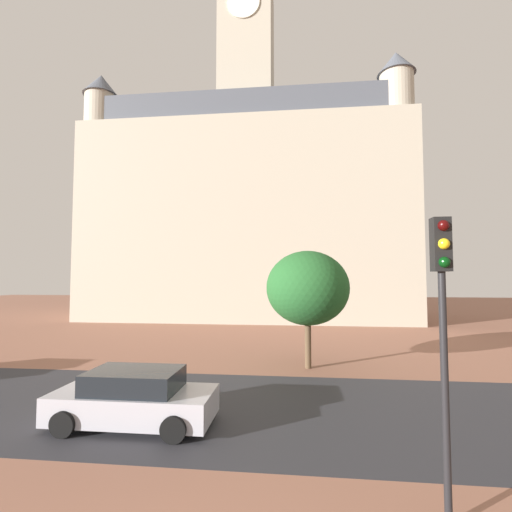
# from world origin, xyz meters

# --- Properties ---
(ground_plane) EXTENTS (120.00, 120.00, 0.00)m
(ground_plane) POSITION_xyz_m (0.00, 10.00, 0.00)
(ground_plane) COLOR #93604C
(street_asphalt_strip) EXTENTS (120.00, 7.13, 0.00)m
(street_asphalt_strip) POSITION_xyz_m (0.00, 8.29, 0.00)
(street_asphalt_strip) COLOR #2D2D33
(street_asphalt_strip) RESTS_ON ground_plane
(landmark_building) EXTENTS (30.02, 11.69, 38.10)m
(landmark_building) POSITION_xyz_m (-3.17, 32.47, 11.15)
(landmark_building) COLOR #B2A893
(landmark_building) RESTS_ON ground_plane
(car_silver) EXTENTS (4.28, 2.02, 1.45)m
(car_silver) POSITION_xyz_m (-2.83, 6.72, 0.70)
(car_silver) COLOR #B2B2BC
(car_silver) RESTS_ON ground_plane
(traffic_light_pole) EXTENTS (0.28, 0.34, 4.95)m
(traffic_light_pole) POSITION_xyz_m (3.91, 3.52, 3.44)
(traffic_light_pole) COLOR black
(traffic_light_pole) RESTS_ON ground_plane
(tree_curb_far) EXTENTS (3.62, 3.62, 5.10)m
(tree_curb_far) POSITION_xyz_m (2.03, 13.27, 3.46)
(tree_curb_far) COLOR brown
(tree_curb_far) RESTS_ON ground_plane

